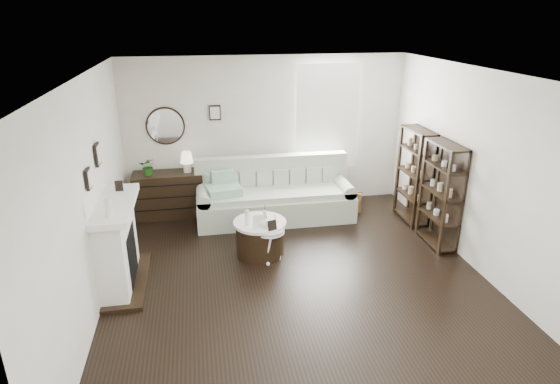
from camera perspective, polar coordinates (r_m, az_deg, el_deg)
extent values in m
plane|color=black|center=(6.44, 2.20, -10.46)|extent=(5.50, 5.50, 0.00)
plane|color=white|center=(5.54, 2.60, 14.12)|extent=(5.50, 5.50, 0.00)
plane|color=silver|center=(8.44, -1.66, 7.23)|extent=(5.00, 0.00, 5.00)
plane|color=silver|center=(3.51, 12.40, -14.53)|extent=(5.00, 0.00, 5.00)
plane|color=silver|center=(5.87, -22.19, -0.67)|extent=(0.00, 5.50, 5.50)
plane|color=silver|center=(6.82, 23.36, 2.09)|extent=(0.00, 5.50, 5.50)
cube|color=white|center=(8.60, 5.70, 9.09)|extent=(1.00, 0.02, 1.80)
cube|color=white|center=(8.54, 5.81, 9.01)|extent=(1.15, 0.02, 1.90)
cylinder|color=silver|center=(8.30, -13.79, 7.81)|extent=(0.60, 0.03, 0.60)
cube|color=black|center=(8.25, -7.94, 9.55)|extent=(0.20, 0.03, 0.26)
cube|color=white|center=(6.42, -19.24, -6.24)|extent=(0.34, 1.20, 1.10)
cube|color=black|center=(6.48, -18.82, -7.41)|extent=(0.30, 0.65, 0.70)
cube|color=white|center=(6.18, -19.41, -1.51)|extent=(0.44, 1.35, 0.08)
cube|color=black|center=(6.65, -18.01, -10.24)|extent=(0.50, 1.40, 0.05)
cylinder|color=white|center=(5.72, -20.21, -1.83)|extent=(0.08, 0.08, 0.22)
cube|color=black|center=(6.51, -19.04, 0.71)|extent=(0.10, 0.03, 0.14)
cube|color=black|center=(5.74, -22.33, 1.49)|extent=(0.03, 0.18, 0.24)
cube|color=black|center=(6.32, -21.36, 4.29)|extent=(0.03, 0.22, 0.28)
cube|color=black|center=(8.18, 16.07, 1.91)|extent=(0.30, 0.80, 1.60)
cylinder|color=tan|center=(8.05, 16.50, -0.56)|extent=(0.08, 0.08, 0.11)
cylinder|color=tan|center=(8.26, 15.75, 0.07)|extent=(0.08, 0.08, 0.11)
cylinder|color=tan|center=(8.47, 15.04, 0.67)|extent=(0.08, 0.08, 0.11)
cylinder|color=tan|center=(7.92, 16.79, 2.14)|extent=(0.08, 0.08, 0.11)
cylinder|color=tan|center=(8.13, 16.03, 2.70)|extent=(0.08, 0.08, 0.11)
cylinder|color=tan|center=(8.35, 15.30, 3.24)|extent=(0.08, 0.08, 0.11)
cylinder|color=tan|center=(7.81, 17.10, 4.91)|extent=(0.08, 0.08, 0.11)
cylinder|color=tan|center=(8.02, 16.31, 5.41)|extent=(0.08, 0.08, 0.11)
cylinder|color=tan|center=(8.24, 15.56, 5.89)|extent=(0.08, 0.08, 0.11)
cube|color=black|center=(7.43, 19.02, -0.35)|extent=(0.30, 0.80, 1.60)
cylinder|color=tan|center=(7.33, 19.54, -3.10)|extent=(0.08, 0.08, 0.11)
cylinder|color=tan|center=(7.52, 18.63, -2.34)|extent=(0.08, 0.08, 0.11)
cylinder|color=tan|center=(7.73, 17.78, -1.63)|extent=(0.08, 0.08, 0.11)
cylinder|color=tan|center=(7.18, 19.92, -0.18)|extent=(0.08, 0.08, 0.11)
cylinder|color=tan|center=(7.38, 18.99, 0.51)|extent=(0.08, 0.08, 0.11)
cylinder|color=tan|center=(7.59, 18.11, 1.16)|extent=(0.08, 0.08, 0.11)
cylinder|color=tan|center=(7.05, 20.32, 2.85)|extent=(0.08, 0.08, 0.11)
cylinder|color=tan|center=(7.26, 19.36, 3.47)|extent=(0.08, 0.08, 0.11)
cylinder|color=tan|center=(7.47, 18.45, 4.05)|extent=(0.08, 0.08, 0.11)
cube|color=#9DA996|center=(8.10, -0.61, -1.84)|extent=(2.68, 0.93, 0.43)
cube|color=#9DA996|center=(7.97, -0.58, -0.15)|extent=(2.32, 0.74, 0.10)
cube|color=#9DA996|center=(8.28, -1.04, 1.74)|extent=(2.68, 0.21, 0.82)
cube|color=#9DA996|center=(7.99, -9.24, -2.07)|extent=(0.23, 0.87, 0.54)
cube|color=#9DA996|center=(8.35, 7.63, -0.92)|extent=(0.23, 0.87, 0.54)
cube|color=#258A6B|center=(7.82, -6.89, 0.22)|extent=(0.62, 0.54, 0.14)
cube|color=brown|center=(8.51, 8.02, -1.16)|extent=(0.56, 0.29, 0.36)
cube|color=black|center=(8.39, -13.36, -0.28)|extent=(1.18, 0.49, 0.79)
cube|color=black|center=(8.22, -13.33, -2.08)|extent=(1.14, 0.01, 0.02)
cube|color=black|center=(8.14, -13.45, -0.67)|extent=(1.14, 0.01, 0.02)
cube|color=black|center=(8.07, -13.58, 0.76)|extent=(1.14, 0.01, 0.01)
imported|color=#225618|center=(8.19, -15.75, 3.03)|extent=(0.31, 0.28, 0.31)
cylinder|color=black|center=(6.92, -2.45, -5.77)|extent=(0.70, 0.70, 0.49)
cylinder|color=white|center=(6.81, -2.48, -3.76)|extent=(0.77, 0.77, 0.04)
cylinder|color=silver|center=(6.65, -1.25, -4.60)|extent=(0.41, 0.41, 0.03)
cylinder|color=white|center=(6.66, -1.25, -4.88)|extent=(0.42, 0.42, 0.02)
cylinder|color=white|center=(6.76, -1.23, -6.54)|extent=(0.03, 0.03, 0.47)
cylinder|color=silver|center=(6.64, -4.05, -2.96)|extent=(0.06, 0.06, 0.27)
cube|color=silver|center=(6.58, -2.73, -3.60)|extent=(0.14, 0.07, 0.18)
cube|color=black|center=(6.51, -0.95, -4.20)|extent=(0.14, 0.09, 0.17)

